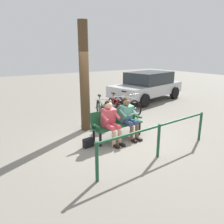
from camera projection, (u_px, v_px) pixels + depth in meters
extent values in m
plane|color=slate|center=(121.00, 138.00, 6.51)|extent=(40.00, 40.00, 0.00)
cube|color=#194C2D|center=(118.00, 125.00, 6.38)|extent=(1.62, 0.51, 0.05)
cube|color=#194C2D|center=(114.00, 116.00, 6.46)|extent=(1.60, 0.20, 0.42)
cube|color=#194C2D|center=(137.00, 116.00, 6.77)|extent=(0.08, 0.40, 0.05)
cube|color=#194C2D|center=(96.00, 126.00, 5.91)|extent=(0.08, 0.40, 0.05)
cylinder|color=black|center=(139.00, 129.00, 6.71)|extent=(0.07, 0.07, 0.40)
cylinder|color=black|center=(100.00, 139.00, 5.90)|extent=(0.07, 0.07, 0.40)
cylinder|color=black|center=(132.00, 126.00, 6.98)|extent=(0.07, 0.07, 0.40)
cylinder|color=black|center=(94.00, 136.00, 6.16)|extent=(0.07, 0.07, 0.40)
cube|color=#4C8C7A|center=(126.00, 114.00, 6.50)|extent=(0.39, 0.32, 0.55)
sphere|color=brown|center=(126.00, 102.00, 6.39)|extent=(0.21, 0.21, 0.21)
sphere|color=black|center=(126.00, 101.00, 6.40)|extent=(0.20, 0.20, 0.20)
cylinder|color=#334772|center=(133.00, 122.00, 6.46)|extent=(0.17, 0.41, 0.15)
cylinder|color=brown|center=(137.00, 132.00, 6.37)|extent=(0.11, 0.11, 0.45)
cube|color=black|center=(139.00, 139.00, 6.35)|extent=(0.10, 0.22, 0.07)
cylinder|color=#4C8C7A|center=(134.00, 112.00, 6.50)|extent=(0.10, 0.31, 0.23)
cylinder|color=#334772|center=(127.00, 123.00, 6.35)|extent=(0.17, 0.41, 0.15)
cylinder|color=brown|center=(132.00, 134.00, 6.26)|extent=(0.11, 0.11, 0.45)
cube|color=black|center=(134.00, 141.00, 6.23)|extent=(0.10, 0.22, 0.07)
cylinder|color=#4C8C7A|center=(123.00, 114.00, 6.28)|extent=(0.10, 0.31, 0.23)
cube|color=silver|center=(132.00, 114.00, 6.25)|extent=(0.20, 0.13, 0.09)
cube|color=#D84C59|center=(108.00, 117.00, 6.14)|extent=(0.39, 0.32, 0.55)
sphere|color=#D8A884|center=(109.00, 105.00, 6.03)|extent=(0.21, 0.21, 0.21)
sphere|color=black|center=(108.00, 104.00, 6.04)|extent=(0.20, 0.20, 0.20)
cylinder|color=#D84C59|center=(115.00, 126.00, 6.10)|extent=(0.17, 0.41, 0.15)
cylinder|color=#D8A884|center=(120.00, 137.00, 6.01)|extent=(0.11, 0.11, 0.45)
cube|color=black|center=(122.00, 144.00, 5.99)|extent=(0.10, 0.22, 0.07)
cylinder|color=#D84C59|center=(116.00, 115.00, 6.14)|extent=(0.10, 0.31, 0.23)
cylinder|color=#D84C59|center=(110.00, 127.00, 5.98)|extent=(0.17, 0.41, 0.15)
cylinder|color=#D8A884|center=(114.00, 139.00, 5.90)|extent=(0.11, 0.11, 0.45)
cube|color=black|center=(116.00, 146.00, 5.87)|extent=(0.10, 0.22, 0.07)
cylinder|color=#D84C59|center=(105.00, 117.00, 5.91)|extent=(0.10, 0.31, 0.23)
cube|color=black|center=(88.00, 143.00, 5.90)|extent=(0.32, 0.18, 0.24)
cylinder|color=#4C3823|center=(84.00, 78.00, 6.80)|extent=(0.31, 0.31, 3.41)
cylinder|color=slate|center=(110.00, 117.00, 7.39)|extent=(0.33, 0.33, 0.73)
cylinder|color=black|center=(110.00, 106.00, 7.28)|extent=(0.34, 0.34, 0.03)
torus|color=black|center=(135.00, 108.00, 8.63)|extent=(0.12, 0.66, 0.66)
cylinder|color=silver|center=(135.00, 108.00, 8.63)|extent=(0.06, 0.06, 0.06)
torus|color=black|center=(119.00, 104.00, 9.40)|extent=(0.12, 0.66, 0.66)
cylinder|color=silver|center=(119.00, 104.00, 9.40)|extent=(0.06, 0.06, 0.06)
cylinder|color=silver|center=(127.00, 97.00, 8.91)|extent=(0.10, 0.63, 0.04)
cylinder|color=silver|center=(128.00, 102.00, 8.91)|extent=(0.09, 0.60, 0.43)
cylinder|color=silver|center=(124.00, 98.00, 9.07)|extent=(0.04, 0.04, 0.55)
cube|color=black|center=(124.00, 91.00, 9.00)|extent=(0.11, 0.23, 0.05)
cylinder|color=#B2B2B7|center=(134.00, 94.00, 8.56)|extent=(0.48, 0.08, 0.03)
torus|color=black|center=(119.00, 112.00, 8.13)|extent=(0.23, 0.65, 0.66)
cylinder|color=silver|center=(119.00, 112.00, 8.13)|extent=(0.06, 0.07, 0.06)
torus|color=black|center=(111.00, 106.00, 9.07)|extent=(0.23, 0.65, 0.66)
cylinder|color=silver|center=(111.00, 106.00, 9.07)|extent=(0.06, 0.07, 0.06)
cylinder|color=#B71414|center=(115.00, 99.00, 8.50)|extent=(0.21, 0.62, 0.04)
cylinder|color=#B71414|center=(115.00, 104.00, 8.48)|extent=(0.20, 0.59, 0.43)
cylinder|color=#B71414|center=(113.00, 100.00, 8.69)|extent=(0.04, 0.04, 0.55)
cube|color=black|center=(113.00, 93.00, 8.61)|extent=(0.15, 0.24, 0.05)
cylinder|color=#B2B2B7|center=(118.00, 97.00, 8.08)|extent=(0.47, 0.16, 0.03)
torus|color=black|center=(103.00, 115.00, 7.69)|extent=(0.29, 0.64, 0.66)
cylinder|color=silver|center=(103.00, 115.00, 7.69)|extent=(0.07, 0.07, 0.06)
torus|color=black|center=(98.00, 108.00, 8.65)|extent=(0.29, 0.64, 0.66)
cylinder|color=silver|center=(98.00, 108.00, 8.65)|extent=(0.07, 0.07, 0.06)
cylinder|color=#337238|center=(100.00, 102.00, 8.07)|extent=(0.27, 0.60, 0.04)
cylinder|color=#337238|center=(101.00, 107.00, 8.04)|extent=(0.25, 0.57, 0.43)
cylinder|color=#337238|center=(99.00, 103.00, 8.26)|extent=(0.04, 0.04, 0.55)
cube|color=black|center=(99.00, 95.00, 8.18)|extent=(0.16, 0.24, 0.05)
cylinder|color=#B2B2B7|center=(102.00, 99.00, 7.64)|extent=(0.46, 0.20, 0.03)
cylinder|color=#194C2D|center=(200.00, 126.00, 6.26)|extent=(0.07, 0.07, 0.85)
cylinder|color=#194C2D|center=(158.00, 141.00, 5.25)|extent=(0.07, 0.07, 0.85)
cylinder|color=#194C2D|center=(97.00, 162.00, 4.24)|extent=(0.07, 0.07, 0.85)
cylinder|color=#194C2D|center=(159.00, 126.00, 5.15)|extent=(3.53, 0.23, 0.06)
cube|color=silver|center=(146.00, 89.00, 11.52)|extent=(4.47, 2.58, 0.55)
cube|color=#262D33|center=(149.00, 78.00, 11.50)|extent=(2.59, 2.07, 0.60)
cylinder|color=black|center=(144.00, 100.00, 10.05)|extent=(0.67, 0.34, 0.64)
cylinder|color=black|center=(116.00, 95.00, 11.28)|extent=(0.67, 0.34, 0.64)
cylinder|color=black|center=(174.00, 93.00, 11.91)|extent=(0.67, 0.34, 0.64)
cylinder|color=black|center=(148.00, 89.00, 13.13)|extent=(0.67, 0.34, 0.64)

